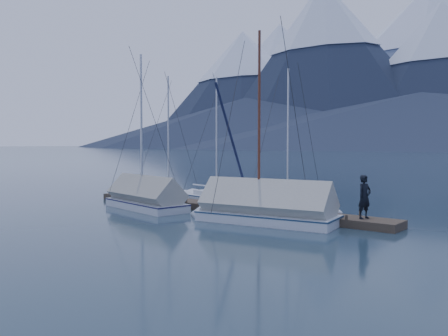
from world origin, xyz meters
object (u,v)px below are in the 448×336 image
Objects in this scene: sailboat_open_left at (173,195)px; sailboat_covered_near at (256,211)px; sailboat_open_right at (295,207)px; sailboat_open_mid at (221,201)px; person at (365,197)px; sailboat_covered_far at (141,200)px.

sailboat_covered_near is at bearing -25.10° from sailboat_open_left.
sailboat_covered_near is (0.57, -4.33, 0.32)m from sailboat_open_right.
sailboat_open_mid is (4.28, -0.37, -0.01)m from sailboat_open_left.
sailboat_open_mid is 4.41× the size of person.
sailboat_open_right is at bearing 81.65° from person.
sailboat_covered_far is at bearing -146.32° from sailboat_open_right.
sailboat_covered_near reaches higher than sailboat_open_left.
sailboat_open_left reaches higher than person.
sailboat_open_left is 1.06× the size of sailboat_open_right.
sailboat_open_left is at bearing 178.92° from sailboat_open_right.
sailboat_open_mid is 4.78m from sailboat_covered_far.
sailboat_open_right is 0.87× the size of sailboat_covered_near.
person is at bearing -13.51° from sailboat_open_mid.
sailboat_open_right is 8.16m from sailboat_covered_far.
sailboat_covered_far is at bearing -115.14° from sailboat_open_mid.
sailboat_open_right is (9.03, -0.17, -0.01)m from sailboat_open_left.
sailboat_covered_far reaches higher than sailboat_open_left.
sailboat_covered_near is 7.35m from sailboat_covered_far.
sailboat_open_left is at bearing 175.09° from sailboat_open_mid.
sailboat_open_mid reaches higher than person.
sailboat_open_right reaches higher than sailboat_open_mid.
sailboat_open_left is at bearing 154.90° from sailboat_covered_near.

